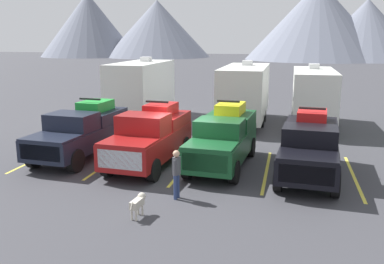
% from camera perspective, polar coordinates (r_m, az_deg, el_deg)
% --- Properties ---
extents(ground_plane, '(240.00, 240.00, 0.00)m').
position_cam_1_polar(ground_plane, '(16.87, -1.34, -5.23)').
color(ground_plane, '#38383D').
extents(pickup_truck_a, '(2.53, 5.68, 2.51)m').
position_cam_1_polar(pickup_truck_a, '(19.21, -14.74, 0.18)').
color(pickup_truck_a, black).
rests_on(pickup_truck_a, ground).
extents(pickup_truck_b, '(2.46, 5.44, 2.57)m').
position_cam_1_polar(pickup_truck_b, '(17.47, -5.69, -0.59)').
color(pickup_truck_b, maroon).
rests_on(pickup_truck_b, ground).
extents(pickup_truck_c, '(2.37, 5.57, 2.61)m').
position_cam_1_polar(pickup_truck_c, '(17.31, 4.34, -0.75)').
color(pickup_truck_c, '#144723').
rests_on(pickup_truck_c, ground).
extents(pickup_truck_d, '(2.47, 5.60, 2.53)m').
position_cam_1_polar(pickup_truck_d, '(16.59, 15.72, -1.83)').
color(pickup_truck_d, black).
rests_on(pickup_truck_d, ground).
extents(lot_stripe_a, '(0.12, 5.50, 0.01)m').
position_cam_1_polar(lot_stripe_a, '(20.11, -19.36, -2.98)').
color(lot_stripe_a, gold).
rests_on(lot_stripe_a, ground).
extents(lot_stripe_b, '(0.12, 5.50, 0.01)m').
position_cam_1_polar(lot_stripe_b, '(18.57, -10.71, -3.75)').
color(lot_stripe_b, gold).
rests_on(lot_stripe_b, ground).
extents(lot_stripe_c, '(0.12, 5.50, 0.01)m').
position_cam_1_polar(lot_stripe_c, '(17.53, -0.75, -4.52)').
color(lot_stripe_c, gold).
rests_on(lot_stripe_c, ground).
extents(lot_stripe_d, '(0.12, 5.50, 0.01)m').
position_cam_1_polar(lot_stripe_d, '(17.07, 10.12, -5.21)').
color(lot_stripe_d, gold).
rests_on(lot_stripe_d, ground).
extents(lot_stripe_e, '(0.12, 5.50, 0.01)m').
position_cam_1_polar(lot_stripe_e, '(17.24, 21.19, -5.71)').
color(lot_stripe_e, gold).
rests_on(lot_stripe_e, ground).
extents(camper_trailer_a, '(2.63, 7.87, 3.95)m').
position_cam_1_polar(camper_trailer_a, '(27.52, -6.88, 6.14)').
color(camper_trailer_a, silver).
rests_on(camper_trailer_a, ground).
extents(camper_trailer_b, '(2.56, 8.39, 3.81)m').
position_cam_1_polar(camper_trailer_b, '(25.79, 7.20, 5.53)').
color(camper_trailer_b, silver).
rests_on(camper_trailer_b, ground).
extents(camper_trailer_c, '(2.36, 7.85, 3.66)m').
position_cam_1_polar(camper_trailer_c, '(25.64, 16.18, 4.91)').
color(camper_trailer_c, silver).
rests_on(camper_trailer_c, ground).
extents(person_a, '(0.24, 0.36, 1.65)m').
position_cam_1_polar(person_a, '(13.73, -2.13, -5.33)').
color(person_a, navy).
rests_on(person_a, ground).
extents(dog, '(0.30, 0.85, 0.67)m').
position_cam_1_polar(dog, '(12.66, -7.30, -9.44)').
color(dog, beige).
rests_on(dog, ground).
extents(mountain_ridge, '(125.88, 40.11, 17.95)m').
position_cam_1_polar(mountain_ridge, '(108.74, 9.65, 13.89)').
color(mountain_ridge, slate).
rests_on(mountain_ridge, ground).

